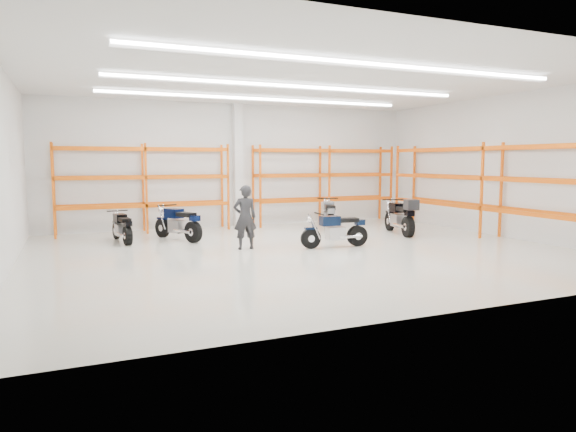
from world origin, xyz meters
name	(u,v)px	position (x,y,z in m)	size (l,w,h in m)	color
ground	(304,251)	(0.00, 0.00, 0.00)	(14.00, 14.00, 0.00)	beige
room_shell	(304,128)	(0.00, 0.03, 3.28)	(14.02, 12.02, 4.51)	silver
motorcycle_main	(338,231)	(1.15, 0.26, 0.46)	(2.00, 0.66, 0.98)	black
motorcycle_back_a	(122,228)	(-4.34, 3.50, 0.43)	(0.62, 1.87, 0.92)	black
motorcycle_back_b	(179,224)	(-2.70, 3.27, 0.50)	(1.11, 2.00, 1.06)	black
motorcycle_back_c	(329,216)	(2.56, 3.48, 0.51)	(1.08, 2.11, 1.09)	black
motorcycle_back_d	(401,217)	(4.25, 1.63, 0.58)	(0.96, 2.36, 1.22)	black
standing_man	(245,217)	(-1.34, 0.96, 0.88)	(0.64, 0.42, 1.76)	black
structural_column	(238,165)	(0.00, 5.82, 2.25)	(0.32, 0.32, 4.50)	white
pallet_racking_back_left	(144,180)	(-3.40, 5.48, 1.79)	(5.67, 0.87, 3.00)	#F4531A
pallet_racking_back_right	(325,177)	(3.40, 5.48, 1.79)	(5.67, 0.87, 3.00)	#F4531A
pallet_racking_side	(492,180)	(6.48, 0.00, 1.81)	(0.87, 9.07, 3.00)	#F4531A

